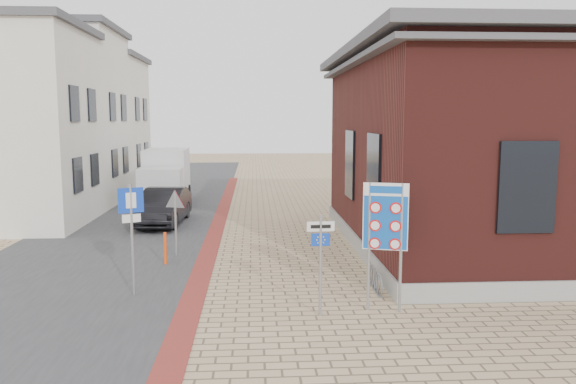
{
  "coord_description": "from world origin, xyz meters",
  "views": [
    {
      "loc": [
        -0.46,
        -11.85,
        4.42
      ],
      "look_at": [
        0.56,
        5.05,
        2.2
      ],
      "focal_mm": 35.0,
      "sensor_mm": 36.0,
      "label": 1
    }
  ],
  "objects_px": {
    "sedan": "(164,206)",
    "box_truck": "(165,176)",
    "essen_sign": "(320,250)",
    "bollard": "(165,249)",
    "border_sign": "(385,219)",
    "parking_sign": "(131,219)"
  },
  "relations": [
    {
      "from": "sedan",
      "to": "border_sign",
      "type": "xyz_separation_m",
      "value": [
        6.78,
        -11.22,
        1.4
      ]
    },
    {
      "from": "box_truck",
      "to": "essen_sign",
      "type": "xyz_separation_m",
      "value": [
        6.13,
        -17.55,
        0.07
      ]
    },
    {
      "from": "bollard",
      "to": "essen_sign",
      "type": "bearing_deg",
      "value": -48.37
    },
    {
      "from": "box_truck",
      "to": "bollard",
      "type": "bearing_deg",
      "value": -83.06
    },
    {
      "from": "border_sign",
      "to": "essen_sign",
      "type": "xyz_separation_m",
      "value": [
        -1.5,
        -0.2,
        -0.65
      ]
    },
    {
      "from": "sedan",
      "to": "parking_sign",
      "type": "bearing_deg",
      "value": -81.9
    },
    {
      "from": "parking_sign",
      "to": "essen_sign",
      "type": "bearing_deg",
      "value": -44.11
    },
    {
      "from": "sedan",
      "to": "essen_sign",
      "type": "xyz_separation_m",
      "value": [
        5.28,
        -11.42,
        0.76
      ]
    },
    {
      "from": "box_truck",
      "to": "border_sign",
      "type": "distance_m",
      "value": 18.97
    },
    {
      "from": "sedan",
      "to": "bollard",
      "type": "relative_size",
      "value": 4.56
    },
    {
      "from": "box_truck",
      "to": "essen_sign",
      "type": "relative_size",
      "value": 2.35
    },
    {
      "from": "border_sign",
      "to": "essen_sign",
      "type": "bearing_deg",
      "value": -156.55
    },
    {
      "from": "box_truck",
      "to": "border_sign",
      "type": "bearing_deg",
      "value": -67.97
    },
    {
      "from": "sedan",
      "to": "parking_sign",
      "type": "height_order",
      "value": "parking_sign"
    },
    {
      "from": "border_sign",
      "to": "essen_sign",
      "type": "height_order",
      "value": "border_sign"
    },
    {
      "from": "box_truck",
      "to": "border_sign",
      "type": "height_order",
      "value": "border_sign"
    },
    {
      "from": "sedan",
      "to": "box_truck",
      "type": "height_order",
      "value": "box_truck"
    },
    {
      "from": "parking_sign",
      "to": "bollard",
      "type": "xyz_separation_m",
      "value": [
        0.32,
        3.0,
        -1.45
      ]
    },
    {
      "from": "essen_sign",
      "to": "box_truck",
      "type": "bearing_deg",
      "value": 106.3
    },
    {
      "from": "sedan",
      "to": "essen_sign",
      "type": "distance_m",
      "value": 12.6
    },
    {
      "from": "box_truck",
      "to": "bollard",
      "type": "relative_size",
      "value": 5.38
    },
    {
      "from": "sedan",
      "to": "box_truck",
      "type": "bearing_deg",
      "value": 101.43
    }
  ]
}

